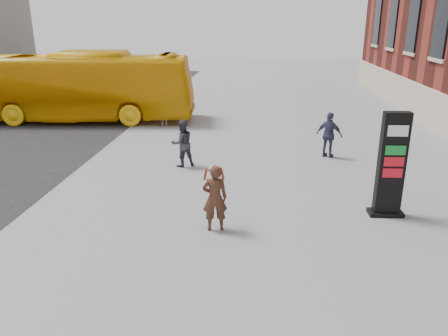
# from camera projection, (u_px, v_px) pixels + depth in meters

# --- Properties ---
(ground) EXTENTS (100.00, 100.00, 0.00)m
(ground) POSITION_uv_depth(u_px,v_px,m) (205.00, 227.00, 10.96)
(ground) COLOR #9E9EA3
(info_pylon) EXTENTS (0.91, 0.48, 2.79)m
(info_pylon) POSITION_uv_depth(u_px,v_px,m) (391.00, 165.00, 11.22)
(info_pylon) COLOR black
(info_pylon) RESTS_ON ground
(woman) EXTENTS (0.71, 0.67, 1.69)m
(woman) POSITION_uv_depth(u_px,v_px,m) (215.00, 197.00, 10.58)
(woman) COLOR #382215
(woman) RESTS_ON ground
(bus) EXTENTS (12.67, 3.86, 3.48)m
(bus) POSITION_uv_depth(u_px,v_px,m) (69.00, 86.00, 22.09)
(bus) COLOR #E1A50B
(bus) RESTS_ON road
(pedestrian_a) EXTENTS (1.02, 0.95, 1.68)m
(pedestrian_a) POSITION_uv_depth(u_px,v_px,m) (182.00, 143.00, 15.29)
(pedestrian_a) COLOR #31303B
(pedestrian_a) RESTS_ON ground
(pedestrian_b) EXTENTS (1.15, 0.81, 1.62)m
(pedestrian_b) POSITION_uv_depth(u_px,v_px,m) (165.00, 109.00, 21.32)
(pedestrian_b) COLOR gray
(pedestrian_b) RESTS_ON ground
(pedestrian_c) EXTENTS (1.08, 0.84, 1.71)m
(pedestrian_c) POSITION_uv_depth(u_px,v_px,m) (329.00, 135.00, 16.30)
(pedestrian_c) COLOR #30364E
(pedestrian_c) RESTS_ON ground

